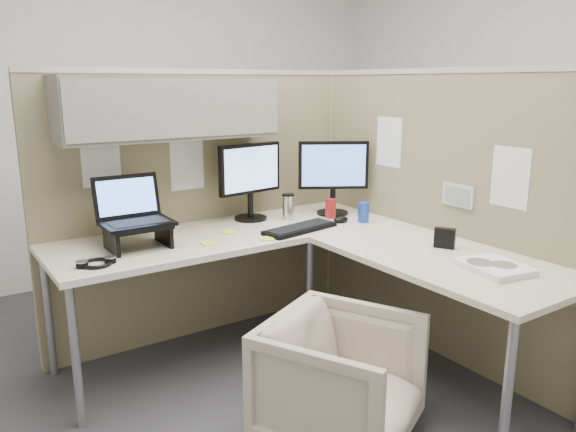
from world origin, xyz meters
TOP-DOWN VIEW (x-y plane):
  - ground at (0.00, 0.00)m, footprint 4.50×4.50m
  - partition_back at (-0.22, 0.83)m, footprint 2.00×0.36m
  - partition_right at (0.90, -0.07)m, footprint 0.07×2.03m
  - desk at (0.12, 0.13)m, footprint 2.00×1.98m
  - office_chair at (-0.12, -0.49)m, footprint 0.80×0.78m
  - monitor_left at (0.14, 0.72)m, footprint 0.44×0.20m
  - monitor_right at (0.65, 0.55)m, footprint 0.40×0.25m
  - laptop_station at (-0.64, 0.54)m, footprint 0.34×0.29m
  - keyboard at (0.24, 0.33)m, footprint 0.48×0.23m
  - mouse at (0.55, 0.35)m, footprint 0.10×0.07m
  - travel_mug at (0.33, 0.59)m, footprint 0.07×0.07m
  - soda_can_green at (0.67, 0.28)m, footprint 0.07×0.07m
  - soda_can_silver at (0.57, 0.48)m, footprint 0.07×0.07m
  - sticky_note_d at (-0.13, 0.51)m, footprint 0.08×0.08m
  - sticky_note_a at (-0.32, 0.37)m, footprint 0.08×0.08m
  - sticky_note_c at (-0.43, 0.62)m, footprint 0.09×0.09m
  - sticky_note_b at (-0.02, 0.28)m, footprint 0.10×0.10m
  - headphones at (-0.90, 0.35)m, footprint 0.18×0.15m
  - paper_stack at (0.56, -0.72)m, footprint 0.28×0.33m
  - desk_clock at (0.65, -0.36)m, footprint 0.09×0.11m

SIDE VIEW (x-z plane):
  - ground at x=0.00m, z-range 0.00..0.00m
  - office_chair at x=-0.12m, z-range 0.00..0.62m
  - desk at x=0.12m, z-range 0.32..1.05m
  - sticky_note_d at x=-0.13m, z-range 0.73..0.74m
  - sticky_note_a at x=-0.32m, z-range 0.73..0.74m
  - sticky_note_c at x=-0.43m, z-range 0.73..0.74m
  - sticky_note_b at x=-0.02m, z-range 0.73..0.74m
  - keyboard at x=0.24m, z-range 0.73..0.75m
  - headphones at x=-0.90m, z-range 0.73..0.76m
  - paper_stack at x=0.56m, z-range 0.73..0.76m
  - mouse at x=0.55m, z-range 0.73..0.77m
  - desk_clock at x=0.65m, z-range 0.73..0.83m
  - soda_can_green at x=0.67m, z-range 0.73..0.85m
  - soda_can_silver at x=0.57m, z-range 0.73..0.85m
  - travel_mug at x=0.33m, z-range 0.73..0.89m
  - partition_right at x=0.90m, z-range 0.00..1.63m
  - laptop_station at x=-0.64m, z-range 0.69..1.05m
  - monitor_left at x=0.14m, z-range 0.77..1.24m
  - monitor_right at x=0.65m, z-range 0.77..1.24m
  - partition_back at x=-0.22m, z-range 0.28..1.91m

